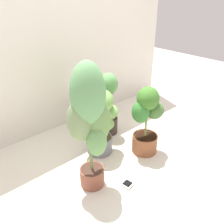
% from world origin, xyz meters
% --- Properties ---
extents(ground_plane, '(8.00, 8.00, 0.00)m').
position_xyz_m(ground_plane, '(0.00, 0.00, 0.00)').
color(ground_plane, silver).
rests_on(ground_plane, ground).
extents(mylar_back_wall, '(3.20, 0.01, 2.00)m').
position_xyz_m(mylar_back_wall, '(0.00, 0.86, 1.00)').
color(mylar_back_wall, silver).
rests_on(mylar_back_wall, ground).
extents(potted_plant_front_right, '(0.37, 0.28, 0.67)m').
position_xyz_m(potted_plant_front_right, '(0.34, -0.12, 0.35)').
color(potted_plant_front_right, brown).
rests_on(potted_plant_front_right, ground).
extents(potted_plant_front_left, '(0.37, 0.32, 1.03)m').
position_xyz_m(potted_plant_front_left, '(-0.31, -0.13, 0.62)').
color(potted_plant_front_left, brown).
rests_on(potted_plant_front_left, ground).
extents(potted_plant_center, '(0.43, 0.33, 0.66)m').
position_xyz_m(potted_plant_center, '(0.01, 0.16, 0.38)').
color(potted_plant_center, slate).
rests_on(potted_plant_center, ground).
extents(potted_plant_back_right, '(0.29, 0.25, 0.68)m').
position_xyz_m(potted_plant_back_right, '(0.29, 0.37, 0.37)').
color(potted_plant_back_right, '#342923').
rests_on(potted_plant_back_right, ground).
extents(hygrometer_box, '(0.09, 0.09, 0.03)m').
position_xyz_m(hygrometer_box, '(-0.12, -0.34, 0.01)').
color(hygrometer_box, white).
rests_on(hygrometer_box, ground).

